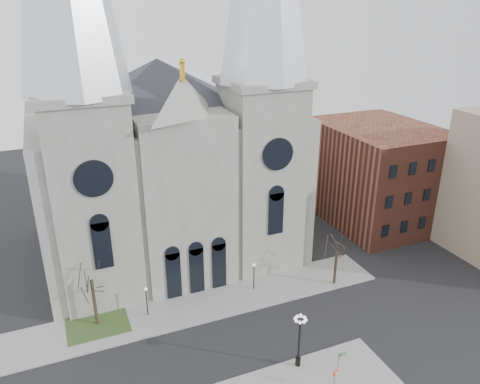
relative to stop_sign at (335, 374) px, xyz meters
name	(u,v)px	position (x,y,z in m)	size (l,w,h in m)	color
ground	(245,375)	(-6.12, 4.44, -1.73)	(160.00, 160.00, 0.00)	black
sidewalk_far	(205,304)	(-6.12, 15.44, -1.66)	(40.00, 6.00, 0.14)	gray
grass_patch	(98,324)	(-17.12, 16.44, -1.64)	(6.00, 5.00, 0.18)	#30451D
cathedral	(166,111)	(-6.12, 27.30, 16.75)	(33.00, 26.66, 54.00)	gray
bg_building_brick	(376,173)	(23.88, 26.44, 5.27)	(14.00, 18.00, 14.00)	brown
tree_left	(91,277)	(-17.12, 16.44, 3.85)	(3.20, 3.20, 7.50)	black
tree_right	(337,250)	(8.88, 13.44, 2.74)	(3.20, 3.20, 6.00)	black
ped_lamp_left	(146,297)	(-12.12, 15.94, 0.60)	(0.32, 0.32, 3.26)	black
ped_lamp_right	(254,272)	(-0.12, 15.94, 0.60)	(0.32, 0.32, 3.26)	black
stop_sign	(335,374)	(0.00, 0.00, 0.00)	(0.79, 0.11, 2.20)	slate
globe_lamp	(300,334)	(-1.38, 3.62, 1.87)	(1.38, 1.38, 5.50)	black
street_name_sign	(339,361)	(1.37, 1.41, -0.26)	(0.72, 0.09, 2.24)	slate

